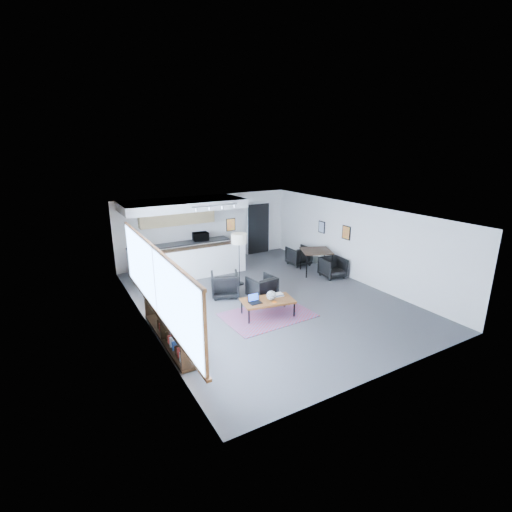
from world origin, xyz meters
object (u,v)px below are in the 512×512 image
dining_table (316,252)px  armchair_right (262,286)px  laptop (254,300)px  book_stack (278,295)px  coffee_table (268,301)px  dining_chair_near (333,268)px  armchair_left (225,283)px  floor_lamp (239,240)px  microwave (201,236)px  dining_chair_far (299,256)px  ceramic_pot (271,295)px

dining_table → armchair_right: bearing=-160.7°
laptop → book_stack: size_ratio=1.12×
coffee_table → dining_chair_near: size_ratio=2.27×
armchair_left → floor_lamp: floor_lamp is taller
floor_lamp → dining_table: (2.89, -0.37, -0.72)m
dining_table → floor_lamp: bearing=172.7°
laptop → floor_lamp: bearing=72.1°
coffee_table → book_stack: bearing=23.2°
book_stack → dining_chair_near: bearing=23.5°
microwave → armchair_right: bearing=-81.5°
floor_lamp → dining_chair_far: 3.22m
armchair_right → floor_lamp: size_ratio=0.44×
dining_chair_far → laptop: bearing=40.9°
dining_chair_near → dining_chair_far: dining_chair_far is taller
laptop → ceramic_pot: bearing=-9.5°
ceramic_pot → coffee_table: bearing=153.0°
armchair_right → floor_lamp: bearing=-93.7°
coffee_table → armchair_right: (0.48, 1.12, -0.04)m
armchair_left → dining_table: size_ratio=0.62×
armchair_left → dining_chair_near: bearing=-163.4°
armchair_left → floor_lamp: (0.86, 0.68, 1.08)m
microwave → dining_chair_far: bearing=-27.8°
book_stack → armchair_right: bearing=85.2°
armchair_left → dining_chair_far: 4.02m
laptop → dining_table: (3.71, 2.07, 0.26)m
dining_chair_far → armchair_left: bearing=21.0°
armchair_right → dining_chair_near: size_ratio=1.15×
book_stack → armchair_right: armchair_right is taller
armchair_right → dining_chair_near: (3.07, 0.34, -0.05)m
dining_chair_near → dining_chair_far: size_ratio=0.98×
book_stack → laptop: bearing=-176.8°
coffee_table → armchair_left: armchair_left is taller
floor_lamp → dining_chair_near: (3.12, -1.02, -1.16)m
armchair_right → dining_table: size_ratio=0.57×
dining_table → dining_chair_near: bearing=-70.6°
floor_lamp → dining_table: size_ratio=1.30×
armchair_right → dining_chair_far: bearing=-150.0°
floor_lamp → microwave: 2.72m
coffee_table → laptop: laptop is taller
laptop → floor_lamp: size_ratio=0.19×
armchair_left → dining_table: 3.78m
dining_chair_near → microwave: 5.08m
laptop → microwave: 5.19m
ceramic_pot → armchair_left: size_ratio=0.32×
ceramic_pot → dining_chair_near: size_ratio=0.40×
book_stack → microwave: 5.12m
dining_chair_near → dining_chair_far: 1.74m
laptop → dining_chair_near: size_ratio=0.49×
ceramic_pot → dining_chair_far: size_ratio=0.39×
armchair_left → dining_chair_far: bearing=-138.3°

